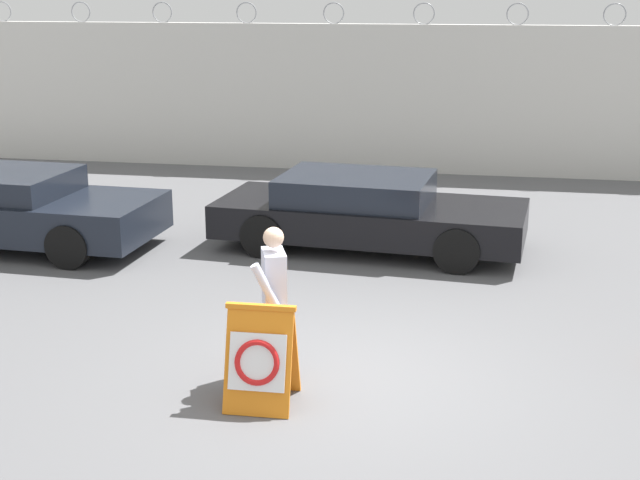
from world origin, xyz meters
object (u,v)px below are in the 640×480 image
object	(u,v)px
security_guard	(274,297)
parked_car_rear_sedan	(367,211)
parked_car_front_coupe	(10,208)
barricade_sign	(261,356)

from	to	relation	value
security_guard	parked_car_rear_sedan	world-z (taller)	security_guard
security_guard	parked_car_front_coupe	xyz separation A→B (m)	(-5.26, 4.15, -0.29)
parked_car_front_coupe	parked_car_rear_sedan	world-z (taller)	parked_car_front_coupe
barricade_sign	parked_car_front_coupe	xyz separation A→B (m)	(-5.27, 4.77, 0.11)
barricade_sign	parked_car_rear_sedan	bearing A→B (deg)	85.90
parked_car_front_coupe	parked_car_rear_sedan	distance (m)	5.63
security_guard	barricade_sign	bearing A→B (deg)	-19.07
security_guard	parked_car_front_coupe	world-z (taller)	security_guard
security_guard	parked_car_front_coupe	distance (m)	6.70
barricade_sign	parked_car_front_coupe	bearing A→B (deg)	136.74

